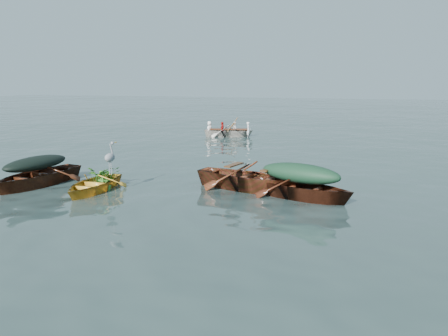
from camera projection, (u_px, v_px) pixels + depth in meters
The scene contains 13 objects.
ground at pixel (204, 192), 12.28m from camera, with size 140.00×140.00×0.00m, color #2E413F.
yellow_dinghy at pixel (93, 192), 12.30m from camera, with size 1.28×2.96×0.79m, color gold.
dark_covered_boat at pixel (38, 186), 13.00m from camera, with size 1.47×3.97×1.01m, color #502912.
green_tarp_boat at pixel (299, 198), 11.61m from camera, with size 1.26×4.06×0.93m, color #4A2011.
open_wooden_boat at pixel (251, 190), 12.46m from camera, with size 1.45×4.67×1.11m, color #5F2417.
rowed_boat at pixel (229, 137), 24.49m from camera, with size 1.14×3.80×0.88m, color silver.
dark_tarp_cover at pixel (36, 162), 12.87m from camera, with size 0.81×2.18×0.40m, color black.
green_tarp_cover at pixel (300, 172), 11.46m from camera, with size 0.69×2.23×0.52m, color #163724.
thwart_benches at pixel (251, 171), 12.34m from camera, with size 0.87×2.33×0.04m, color #472610, non-canonical shape.
heron at pixel (110, 163), 12.04m from camera, with size 0.28×0.40×0.92m, color gray, non-canonical shape.
dinghy_weeds at pixel (103, 164), 12.68m from camera, with size 0.70×0.90×0.60m, color #1B651A.
rowers at pixel (229, 122), 24.33m from camera, with size 1.03×2.66×0.76m, color white.
oars at pixel (229, 128), 24.39m from camera, with size 2.60×0.60×0.06m, color #A56F3E, non-canonical shape.
Camera 1 is at (4.45, -11.07, 3.06)m, focal length 35.00 mm.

